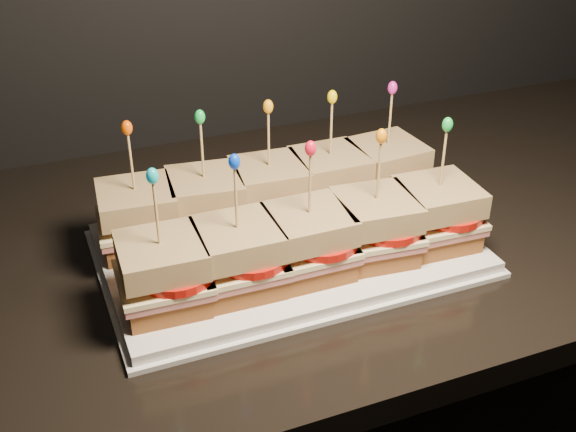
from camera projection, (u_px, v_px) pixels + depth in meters
name	position (u px, v px, depth m)	size (l,w,h in m)	color
granite_slab	(13.00, 297.00, 0.82)	(2.57, 0.63, 0.03)	black
platter	(288.00, 249.00, 0.86)	(0.43, 0.26, 0.02)	white
platter_rim	(288.00, 253.00, 0.86)	(0.44, 0.28, 0.01)	white
sandwich_0_bread_bot	(140.00, 237.00, 0.84)	(0.08, 0.08, 0.02)	#5A2F12
sandwich_0_ham	(139.00, 225.00, 0.84)	(0.09, 0.09, 0.01)	#B4554D
sandwich_0_cheese	(138.00, 220.00, 0.83)	(0.09, 0.09, 0.01)	#FFE9A8
sandwich_0_tomato	(149.00, 215.00, 0.83)	(0.08, 0.08, 0.01)	red
sandwich_0_bread_top	(136.00, 200.00, 0.82)	(0.08, 0.08, 0.03)	brown
sandwich_0_pick	(132.00, 165.00, 0.80)	(0.00, 0.00, 0.09)	tan
sandwich_0_frill	(127.00, 128.00, 0.77)	(0.01, 0.01, 0.02)	#EC4F02
sandwich_1_bread_bot	(207.00, 223.00, 0.87)	(0.08, 0.08, 0.02)	#5A2F12
sandwich_1_ham	(206.00, 212.00, 0.86)	(0.09, 0.09, 0.01)	#B4554D
sandwich_1_cheese	(206.00, 207.00, 0.86)	(0.09, 0.09, 0.01)	#FFE9A8
sandwich_1_tomato	(217.00, 202.00, 0.85)	(0.08, 0.08, 0.01)	red
sandwich_1_bread_top	(205.00, 188.00, 0.85)	(0.08, 0.08, 0.03)	brown
sandwich_1_pick	(202.00, 153.00, 0.82)	(0.00, 0.00, 0.09)	tan
sandwich_1_frill	(200.00, 117.00, 0.80)	(0.01, 0.01, 0.02)	green
sandwich_2_bread_bot	(270.00, 211.00, 0.90)	(0.08, 0.08, 0.02)	#5A2F12
sandwich_2_ham	(270.00, 200.00, 0.89)	(0.09, 0.09, 0.01)	#B4554D
sandwich_2_cheese	(269.00, 195.00, 0.88)	(0.09, 0.09, 0.01)	#FFE9A8
sandwich_2_tomato	(280.00, 190.00, 0.88)	(0.08, 0.08, 0.01)	red
sandwich_2_bread_top	(269.00, 176.00, 0.87)	(0.08, 0.08, 0.03)	brown
sandwich_2_pick	(269.00, 142.00, 0.85)	(0.00, 0.00, 0.09)	tan
sandwich_2_frill	(268.00, 107.00, 0.83)	(0.01, 0.01, 0.02)	orange
sandwich_3_bread_bot	(329.00, 199.00, 0.92)	(0.08, 0.08, 0.02)	#5A2F12
sandwich_3_ham	(329.00, 188.00, 0.91)	(0.09, 0.09, 0.01)	#B4554D
sandwich_3_cheese	(329.00, 183.00, 0.91)	(0.09, 0.09, 0.01)	#FFE9A8
sandwich_3_tomato	(340.00, 178.00, 0.91)	(0.08, 0.08, 0.01)	red
sandwich_3_bread_top	(330.00, 165.00, 0.90)	(0.08, 0.08, 0.03)	brown
sandwich_3_pick	(331.00, 132.00, 0.88)	(0.00, 0.00, 0.09)	tan
sandwich_3_frill	(332.00, 97.00, 0.85)	(0.01, 0.01, 0.02)	yellow
sandwich_4_bread_bot	(385.00, 188.00, 0.95)	(0.08, 0.08, 0.02)	#5A2F12
sandwich_4_ham	(386.00, 177.00, 0.94)	(0.09, 0.09, 0.01)	#B4554D
sandwich_4_cheese	(386.00, 172.00, 0.94)	(0.09, 0.09, 0.01)	#FFE9A8
sandwich_4_tomato	(397.00, 168.00, 0.93)	(0.08, 0.08, 0.01)	red
sandwich_4_bread_top	(387.00, 154.00, 0.92)	(0.08, 0.08, 0.03)	brown
sandwich_4_pick	(390.00, 122.00, 0.90)	(0.00, 0.00, 0.09)	tan
sandwich_4_frill	(393.00, 88.00, 0.88)	(0.01, 0.01, 0.02)	#C62296
sandwich_5_bread_bot	(165.00, 295.00, 0.75)	(0.08, 0.08, 0.02)	#5A2F12
sandwich_5_ham	(164.00, 282.00, 0.74)	(0.09, 0.09, 0.01)	#B4554D
sandwich_5_cheese	(163.00, 277.00, 0.74)	(0.09, 0.09, 0.01)	#FFE9A8
sandwich_5_tomato	(175.00, 271.00, 0.73)	(0.08, 0.08, 0.01)	red
sandwich_5_bread_top	(161.00, 255.00, 0.72)	(0.08, 0.08, 0.03)	brown
sandwich_5_pick	(157.00, 217.00, 0.70)	(0.00, 0.00, 0.09)	tan
sandwich_5_frill	(152.00, 176.00, 0.68)	(0.01, 0.01, 0.02)	#0FA9B9
sandwich_6_bread_bot	(239.00, 278.00, 0.77)	(0.08, 0.08, 0.02)	#5A2F12
sandwich_6_ham	(239.00, 266.00, 0.77)	(0.09, 0.09, 0.01)	#B4554D
sandwich_6_cheese	(238.00, 260.00, 0.76)	(0.09, 0.09, 0.01)	#FFE9A8
sandwich_6_tomato	(251.00, 255.00, 0.76)	(0.08, 0.08, 0.01)	red
sandwich_6_bread_top	(238.00, 239.00, 0.75)	(0.08, 0.08, 0.03)	brown
sandwich_6_pick	(236.00, 202.00, 0.73)	(0.00, 0.00, 0.09)	tan
sandwich_6_frill	(234.00, 162.00, 0.70)	(0.01, 0.01, 0.02)	blue
sandwich_7_bread_bot	(309.00, 262.00, 0.80)	(0.08, 0.08, 0.02)	#5A2F12
sandwich_7_ham	(309.00, 250.00, 0.79)	(0.09, 0.09, 0.01)	#B4554D
sandwich_7_cheese	(309.00, 245.00, 0.79)	(0.09, 0.09, 0.01)	#FFE9A8
sandwich_7_tomato	(321.00, 239.00, 0.78)	(0.08, 0.08, 0.01)	red
sandwich_7_bread_top	(309.00, 224.00, 0.77)	(0.08, 0.08, 0.03)	brown
sandwich_7_pick	(310.00, 188.00, 0.75)	(0.00, 0.00, 0.09)	tan
sandwich_7_frill	(311.00, 148.00, 0.73)	(0.01, 0.01, 0.02)	red
sandwich_8_bread_bot	(373.00, 247.00, 0.83)	(0.08, 0.08, 0.02)	#5A2F12
sandwich_8_ham	(374.00, 235.00, 0.82)	(0.09, 0.09, 0.01)	#B4554D
sandwich_8_cheese	(375.00, 230.00, 0.81)	(0.09, 0.09, 0.01)	#FFE9A8
sandwich_8_tomato	(387.00, 225.00, 0.81)	(0.08, 0.08, 0.01)	red
sandwich_8_bread_top	(376.00, 210.00, 0.80)	(0.08, 0.08, 0.03)	brown
sandwich_8_pick	(379.00, 174.00, 0.78)	(0.00, 0.00, 0.09)	tan
sandwich_8_frill	(381.00, 136.00, 0.76)	(0.01, 0.01, 0.02)	orange
sandwich_9_bread_bot	(434.00, 233.00, 0.85)	(0.08, 0.08, 0.02)	#5A2F12
sandwich_9_ham	(436.00, 222.00, 0.84)	(0.09, 0.09, 0.01)	#B4554D
sandwich_9_cheese	(436.00, 216.00, 0.84)	(0.09, 0.09, 0.01)	#FFE9A8
sandwich_9_tomato	(449.00, 211.00, 0.84)	(0.08, 0.08, 0.01)	red
sandwich_9_bread_top	(439.00, 197.00, 0.83)	(0.08, 0.08, 0.03)	brown
sandwich_9_pick	(443.00, 162.00, 0.80)	(0.00, 0.00, 0.09)	tan
sandwich_9_frill	(448.00, 125.00, 0.78)	(0.01, 0.01, 0.02)	green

